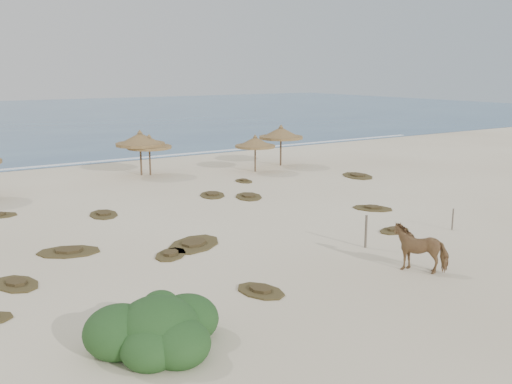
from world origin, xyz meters
The scene contains 22 objects.
ground centered at (0.00, 0.00, 0.00)m, with size 160.00×160.00×0.00m, color #F5EAC9.
foam_line centered at (0.00, 26.00, 0.00)m, with size 70.00×0.60×0.01m, color white.
palapa_3 centered at (2.05, 18.69, 2.39)m, with size 3.73×3.73×3.07m.
palapa_4 centered at (2.54, 18.33, 2.16)m, with size 3.87×3.87×2.79m.
palapa_5 centered at (9.25, 15.65, 2.03)m, with size 3.59×3.59×2.62m.
palapa_6 centered at (12.30, 16.87, 2.37)m, with size 4.06×4.06×3.05m.
horse centered at (3.33, -4.32, 0.82)m, with size 0.88×1.93×1.63m, color olive.
fence_post_near centered at (3.51, -1.38, 0.67)m, with size 0.10×0.10×1.33m, color brown.
fence_post_far centered at (8.55, -1.59, 0.49)m, with size 0.07×0.07×0.98m, color brown.
bush centered at (-6.88, -4.75, 0.53)m, with size 3.58×3.16×1.60m.
scrub_0 centered at (-9.05, 1.90, 0.05)m, with size 1.72×2.19×0.16m.
scrub_1 centered at (-6.66, 4.43, 0.05)m, with size 2.88×2.44×0.16m.
scrub_2 centered at (-3.47, 1.94, 0.05)m, with size 1.97×2.00×0.16m.
scrub_3 centered at (4.50, 8.97, 0.05)m, with size 2.23×2.64×0.16m.
scrub_4 centered at (8.35, 3.18, 0.05)m, with size 2.28×2.44×0.16m.
scrub_5 centered at (14.00, 10.39, 0.05)m, with size 2.59×3.22×0.16m.
scrub_7 centered at (2.99, 10.44, 0.05)m, with size 2.13×2.51×0.16m.
scrub_9 centered at (-2.11, 2.65, 0.05)m, with size 3.32×3.09×0.16m.
scrub_10 centered at (6.66, 12.98, 0.05)m, with size 1.07×1.56×0.16m.
scrub_11 centered at (-2.60, -3.01, 0.05)m, with size 1.56×2.03×0.16m.
scrub_12 centered at (6.22, -0.35, 0.05)m, with size 1.69×1.21×0.16m.
scrub_13 centered at (-3.63, 9.43, 0.05)m, with size 1.67×2.25×0.16m.
Camera 1 is at (-12.06, -17.35, 6.97)m, focal length 40.00 mm.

